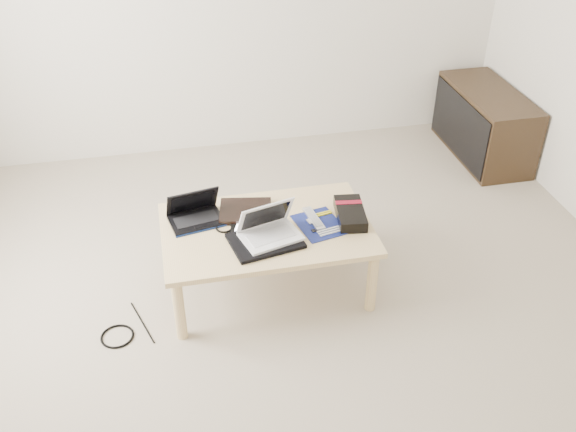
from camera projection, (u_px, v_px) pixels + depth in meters
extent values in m
plane|color=#B6A994|center=(291.00, 318.00, 3.38)|extent=(4.00, 4.00, 0.00)
cube|color=#DAC483|center=(267.00, 230.00, 3.38)|extent=(1.10, 0.70, 0.03)
cylinder|color=#DAC483|center=(179.00, 309.00, 3.17)|extent=(0.06, 0.06, 0.37)
cylinder|color=#DAC483|center=(372.00, 282.00, 3.34)|extent=(0.06, 0.06, 0.37)
cylinder|color=#DAC483|center=(171.00, 239.00, 3.65)|extent=(0.06, 0.06, 0.37)
cylinder|color=#DAC483|center=(340.00, 218.00, 3.83)|extent=(0.06, 0.06, 0.37)
cube|color=#382717|center=(485.00, 123.00, 4.72)|extent=(0.40, 0.90, 0.50)
cube|color=black|center=(459.00, 126.00, 4.68)|extent=(0.02, 0.86, 0.44)
cube|color=black|center=(246.00, 211.00, 3.48)|extent=(0.31, 0.28, 0.03)
cube|color=black|center=(196.00, 220.00, 3.41)|extent=(0.31, 0.24, 0.02)
cube|color=black|center=(196.00, 219.00, 3.40)|extent=(0.24, 0.15, 0.00)
cube|color=black|center=(200.00, 226.00, 3.35)|extent=(0.06, 0.04, 0.00)
cube|color=black|center=(192.00, 201.00, 3.40)|extent=(0.29, 0.15, 0.17)
cube|color=black|center=(193.00, 202.00, 3.40)|extent=(0.24, 0.12, 0.13)
cube|color=#0C1C46|center=(202.00, 231.00, 3.34)|extent=(0.27, 0.07, 0.01)
cube|color=black|center=(253.00, 228.00, 3.36)|extent=(0.27, 0.24, 0.01)
cube|color=white|center=(253.00, 227.00, 3.36)|extent=(0.21, 0.19, 0.00)
cube|color=silver|center=(314.00, 219.00, 3.43)|extent=(0.08, 0.22, 0.02)
cube|color=#9E9EA3|center=(314.00, 217.00, 3.42)|extent=(0.06, 0.18, 0.00)
cube|color=black|center=(265.00, 241.00, 3.26)|extent=(0.39, 0.32, 0.02)
cube|color=white|center=(271.00, 236.00, 3.26)|extent=(0.34, 0.27, 0.01)
cube|color=white|center=(271.00, 235.00, 3.26)|extent=(0.26, 0.17, 0.00)
cube|color=white|center=(278.00, 243.00, 3.20)|extent=(0.07, 0.04, 0.00)
cube|color=white|center=(265.00, 215.00, 3.25)|extent=(0.31, 0.17, 0.18)
cube|color=black|center=(266.00, 216.00, 3.25)|extent=(0.26, 0.14, 0.14)
cube|color=#0C1850|center=(319.00, 224.00, 3.39)|extent=(0.27, 0.31, 0.01)
cube|color=silver|center=(312.00, 221.00, 3.41)|extent=(0.05, 0.05, 0.01)
cube|color=yellow|center=(323.00, 213.00, 3.47)|extent=(0.09, 0.03, 0.01)
cube|color=yellow|center=(324.00, 214.00, 3.46)|extent=(0.09, 0.03, 0.01)
cube|color=silver|center=(328.00, 229.00, 3.35)|extent=(0.13, 0.04, 0.01)
cube|color=silver|center=(329.00, 231.00, 3.33)|extent=(0.13, 0.04, 0.01)
cube|color=silver|center=(331.00, 233.00, 3.32)|extent=(0.13, 0.04, 0.01)
cube|color=black|center=(314.00, 231.00, 3.34)|extent=(0.03, 0.03, 0.01)
cube|color=black|center=(350.00, 214.00, 3.43)|extent=(0.18, 0.30, 0.06)
cube|color=maroon|center=(349.00, 202.00, 3.46)|extent=(0.15, 0.05, 0.00)
torus|color=black|center=(224.00, 228.00, 3.36)|extent=(0.11, 0.11, 0.01)
torus|color=black|center=(117.00, 336.00, 3.27)|extent=(0.19, 0.19, 0.01)
cylinder|color=black|center=(142.00, 322.00, 3.35)|extent=(0.12, 0.33, 0.01)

